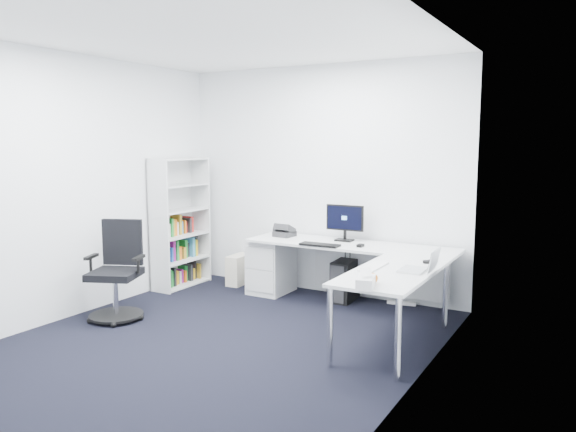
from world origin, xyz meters
The scene contains 21 objects.
ground centered at (0.00, 0.00, 0.00)m, with size 4.20×4.20×0.00m, color black.
ceiling centered at (0.00, 0.00, 2.70)m, with size 4.20×4.20×0.00m, color white.
wall_back centered at (0.00, 2.10, 1.35)m, with size 3.60×0.02×2.70m, color white.
wall_left centered at (-1.80, 0.00, 1.35)m, with size 0.02×4.20×2.70m, color white.
wall_right centered at (1.80, 0.00, 1.35)m, with size 0.02×4.20×2.70m, color white.
l_desk centered at (0.55, 1.40, 0.34)m, with size 2.36×1.32×0.69m, color silver, non-canonical shape.
drawer_pedestal centered at (-0.48, 1.75, 0.32)m, with size 0.42×0.52×0.65m, color silver.
bookshelf centered at (-1.62, 1.45, 0.81)m, with size 0.31×0.81×1.61m, color silver, non-canonical shape.
task_chair centered at (-1.31, 0.06, 0.50)m, with size 0.56×0.56×1.01m, color black, non-canonical shape.
black_pc_tower centered at (0.44, 1.88, 0.23)m, with size 0.21×0.48×0.47m, color black.
beige_pc_tower centered at (-1.04, 1.88, 0.19)m, with size 0.18×0.40×0.38m, color beige.
power_strip centered at (1.06, 2.02, 0.02)m, with size 0.32×0.05×0.04m, color white.
monitor centered at (0.42, 1.87, 0.90)m, with size 0.44×0.14×0.42m, color black, non-canonical shape.
black_keyboard centered at (0.31, 1.47, 0.70)m, with size 0.44×0.16×0.02m, color black.
mouse centered at (0.72, 1.62, 0.70)m, with size 0.06×0.09×0.03m, color black.
desk_phone centered at (-0.32, 1.80, 0.76)m, with size 0.21×0.21×0.15m, color #27272A, non-canonical shape.
laptop centered at (1.55, 0.79, 0.80)m, with size 0.31×0.30×0.22m, color silver, non-canonical shape.
white_keyboard centered at (1.20, 0.75, 0.70)m, with size 0.13×0.45×0.01m, color white.
headphones centered at (1.59, 1.21, 0.71)m, with size 0.11×0.17×0.04m, color black, non-canonical shape.
orange_fruit centered at (1.40, 0.21, 0.73)m, with size 0.08×0.08×0.08m, color #CF6812.
tissue_box centered at (1.40, 0.06, 0.73)m, with size 0.13×0.24×0.08m, color white.
Camera 1 is at (2.97, -3.90, 1.80)m, focal length 35.00 mm.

